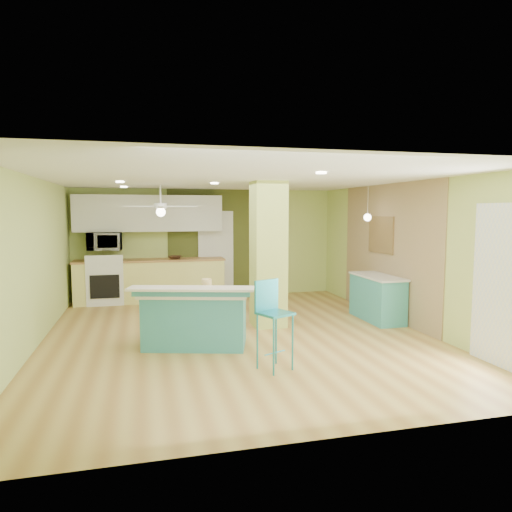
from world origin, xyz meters
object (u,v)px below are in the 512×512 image
at_px(bar_stool, 271,310).
at_px(fruit_bowl, 175,257).
at_px(canister, 207,285).
at_px(side_counter, 377,298).
at_px(peninsula, 195,317).

height_order(bar_stool, fruit_bowl, bar_stool).
xyz_separation_m(fruit_bowl, canister, (0.21, -3.57, -0.07)).
relative_size(bar_stool, canister, 5.98).
bearing_deg(bar_stool, side_counter, 13.12).
bearing_deg(side_counter, canister, -165.28).
relative_size(side_counter, fruit_bowl, 4.37).
relative_size(bar_stool, fruit_bowl, 3.84).
height_order(side_counter, canister, canister).
bearing_deg(bar_stool, canister, 94.48).
distance_m(bar_stool, side_counter, 3.31).
bearing_deg(canister, bar_stool, -60.69).
relative_size(peninsula, bar_stool, 1.63).
distance_m(peninsula, fruit_bowl, 3.60).
xyz_separation_m(bar_stool, canister, (-0.66, 1.17, 0.15)).
height_order(bar_stool, canister, bar_stool).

